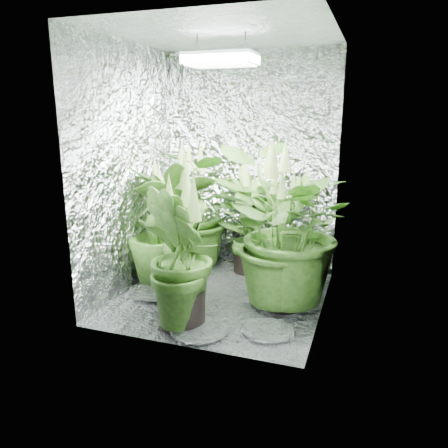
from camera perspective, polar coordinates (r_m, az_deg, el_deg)
ground at (r=3.60m, az=-0.36°, el=-9.54°), size 1.60×1.60×0.00m
walls at (r=3.32m, az=-0.39°, el=6.40°), size 1.62×1.62×2.00m
ceiling at (r=3.33m, az=-0.43°, el=23.69°), size 1.60×1.60×0.01m
grow_lamp at (r=3.31m, az=-0.42°, el=20.71°), size 0.50×0.30×0.22m
plant_a at (r=4.17m, az=-4.05°, el=2.02°), size 0.99×0.99×1.20m
plant_b at (r=4.01m, az=3.11°, el=0.30°), size 0.71×0.71×1.04m
plant_c at (r=3.81m, az=8.13°, el=-0.84°), size 0.58×0.58×1.02m
plant_d at (r=3.74m, az=-8.42°, el=-0.59°), size 0.76×0.76×1.08m
plant_e at (r=3.27m, az=7.93°, el=-0.68°), size 1.44×1.44×1.30m
plant_f at (r=3.26m, az=-6.18°, el=-1.68°), size 0.81×0.81×1.21m
plant_g at (r=2.98m, az=-5.56°, el=-4.62°), size 0.74×0.74×1.09m
circulation_fan at (r=3.74m, az=10.30°, el=-6.39°), size 0.16×0.31×0.35m
plant_label at (r=2.99m, az=-4.56°, el=-8.53°), size 0.05×0.04×0.07m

